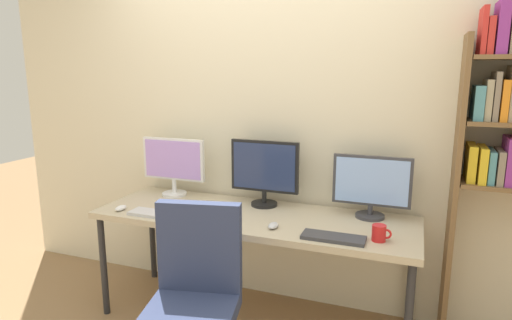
% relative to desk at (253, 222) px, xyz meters
% --- Properties ---
extents(wall_back, '(4.45, 0.10, 2.60)m').
position_rel_desk_xyz_m(wall_back, '(0.00, 0.42, 0.61)').
color(wall_back, beige).
rests_on(wall_back, ground_plane).
extents(desk, '(2.05, 0.68, 0.74)m').
position_rel_desk_xyz_m(desk, '(0.00, 0.00, 0.00)').
color(desk, tan).
rests_on(desk, ground_plane).
extents(monitor_left, '(0.49, 0.18, 0.43)m').
position_rel_desk_xyz_m(monitor_left, '(-0.71, 0.21, 0.29)').
color(monitor_left, silver).
rests_on(monitor_left, desk).
extents(monitor_center, '(0.47, 0.18, 0.45)m').
position_rel_desk_xyz_m(monitor_center, '(0.00, 0.21, 0.30)').
color(monitor_center, black).
rests_on(monitor_center, desk).
extents(monitor_right, '(0.48, 0.18, 0.39)m').
position_rel_desk_xyz_m(monitor_right, '(0.71, 0.21, 0.26)').
color(monitor_right, '#38383D').
rests_on(monitor_right, desk).
extents(keyboard_left, '(0.39, 0.13, 0.02)m').
position_rel_desk_xyz_m(keyboard_left, '(-0.56, -0.23, 0.06)').
color(keyboard_left, silver).
rests_on(keyboard_left, desk).
extents(keyboard_right, '(0.35, 0.13, 0.02)m').
position_rel_desk_xyz_m(keyboard_right, '(0.56, -0.23, 0.06)').
color(keyboard_right, '#38383D').
rests_on(keyboard_right, desk).
extents(mouse_left_side, '(0.06, 0.10, 0.03)m').
position_rel_desk_xyz_m(mouse_left_side, '(-0.85, -0.23, 0.07)').
color(mouse_left_side, silver).
rests_on(mouse_left_side, desk).
extents(mouse_right_side, '(0.06, 0.10, 0.03)m').
position_rel_desk_xyz_m(mouse_right_side, '(0.20, -0.18, 0.07)').
color(mouse_right_side, silver).
rests_on(mouse_right_side, desk).
extents(coffee_mug, '(0.11, 0.08, 0.09)m').
position_rel_desk_xyz_m(coffee_mug, '(0.80, -0.17, 0.10)').
color(coffee_mug, red).
rests_on(coffee_mug, desk).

